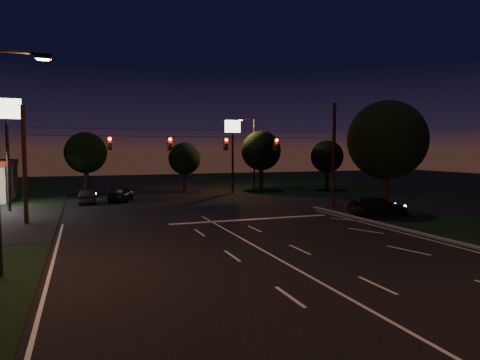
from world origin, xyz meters
name	(u,v)px	position (x,y,z in m)	size (l,w,h in m)	color
ground	(285,263)	(0.00, 0.00, 0.00)	(140.00, 140.00, 0.00)	black
cross_street_right	(399,202)	(20.00, 16.00, 0.00)	(20.00, 16.00, 0.02)	black
center_line	(371,310)	(0.00, -6.00, 0.01)	(0.14, 40.00, 0.01)	silver
stop_bar	(252,219)	(3.00, 11.50, 0.01)	(12.00, 0.50, 0.01)	silver
utility_pole_right	(333,207)	(12.00, 15.00, 0.00)	(0.30, 0.30, 9.00)	black
utility_pole_left	(27,224)	(-12.00, 15.00, 0.00)	(0.28, 0.28, 8.00)	black
signal_span	(199,143)	(0.00, 14.96, 5.50)	(24.00, 0.40, 1.56)	black
pole_sign_left_near	(7,125)	(-14.00, 22.00, 6.98)	(2.20, 0.30, 9.10)	black
pole_sign_right	(233,139)	(8.00, 30.00, 6.24)	(1.80, 0.30, 8.40)	black
street_light_left	(3,144)	(-11.24, 2.00, 5.24)	(2.20, 0.35, 9.00)	black
street_light_right_far	(252,148)	(11.24, 32.00, 5.24)	(2.20, 0.35, 9.00)	black
tree_right_near	(386,141)	(13.53, 10.17, 5.68)	(6.00, 6.00, 8.76)	black
tree_far_b	(86,153)	(-7.98, 34.13, 4.61)	(4.60, 4.60, 6.98)	black
tree_far_c	(184,159)	(3.02, 33.10, 3.90)	(3.80, 3.80, 5.86)	black
tree_far_d	(261,151)	(12.02, 31.13, 4.83)	(4.80, 4.80, 7.30)	black
tree_far_e	(327,157)	(20.02, 29.11, 4.11)	(4.00, 4.00, 6.18)	black
car_oncoming_a	(121,193)	(-4.94, 26.15, 0.76)	(1.80, 4.49, 1.53)	black
car_oncoming_b	(87,197)	(-8.00, 25.18, 0.63)	(1.34, 3.84, 1.26)	black
car_cross	(378,206)	(12.80, 10.00, 0.69)	(1.92, 4.73, 1.37)	black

